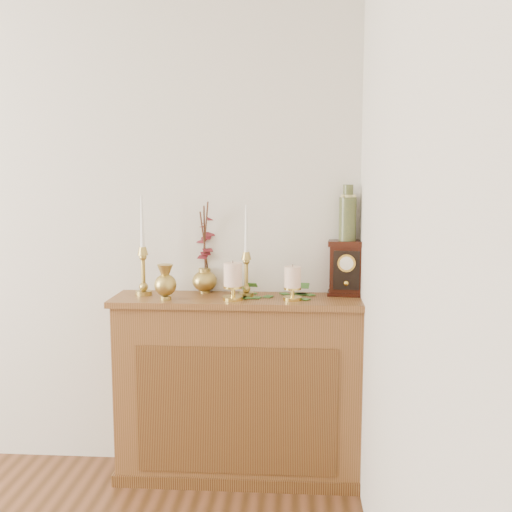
# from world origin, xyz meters

# --- Properties ---
(console_shelf) EXTENTS (1.24, 0.34, 0.93)m
(console_shelf) POSITION_xyz_m (1.40, 2.10, 0.44)
(console_shelf) COLOR brown
(console_shelf) RESTS_ON ground
(candlestick_left) EXTENTS (0.08, 0.08, 0.50)m
(candlestick_left) POSITION_xyz_m (0.92, 2.12, 1.09)
(candlestick_left) COLOR #AA9344
(candlestick_left) RESTS_ON console_shelf
(candlestick_center) EXTENTS (0.08, 0.08, 0.45)m
(candlestick_center) POSITION_xyz_m (1.44, 2.13, 1.08)
(candlestick_center) COLOR #AA9344
(candlestick_center) RESTS_ON console_shelf
(bud_vase) EXTENTS (0.11, 0.11, 0.17)m
(bud_vase) POSITION_xyz_m (1.06, 2.01, 1.02)
(bud_vase) COLOR #AA9344
(bud_vase) RESTS_ON console_shelf
(ginger_jar) EXTENTS (0.19, 0.20, 0.47)m
(ginger_jar) POSITION_xyz_m (1.22, 2.24, 1.14)
(ginger_jar) COLOR #AA9344
(ginger_jar) RESTS_ON console_shelf
(pillar_candle_left) EXTENTS (0.10, 0.10, 0.19)m
(pillar_candle_left) POSITION_xyz_m (1.38, 2.03, 1.03)
(pillar_candle_left) COLOR gold
(pillar_candle_left) RESTS_ON console_shelf
(pillar_candle_right) EXTENTS (0.09, 0.09, 0.17)m
(pillar_candle_right) POSITION_xyz_m (1.67, 2.05, 1.02)
(pillar_candle_right) COLOR gold
(pillar_candle_right) RESTS_ON console_shelf
(ivy_garland) EXTENTS (0.39, 0.20, 0.08)m
(ivy_garland) POSITION_xyz_m (1.54, 2.12, 0.94)
(ivy_garland) COLOR #336426
(ivy_garland) RESTS_ON console_shelf
(mantel_clock) EXTENTS (0.19, 0.15, 0.27)m
(mantel_clock) POSITION_xyz_m (1.93, 2.19, 1.06)
(mantel_clock) COLOR black
(mantel_clock) RESTS_ON console_shelf
(ceramic_vase) EXTENTS (0.09, 0.09, 0.28)m
(ceramic_vase) POSITION_xyz_m (1.93, 2.20, 1.33)
(ceramic_vase) COLOR #172E22
(ceramic_vase) RESTS_ON mantel_clock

